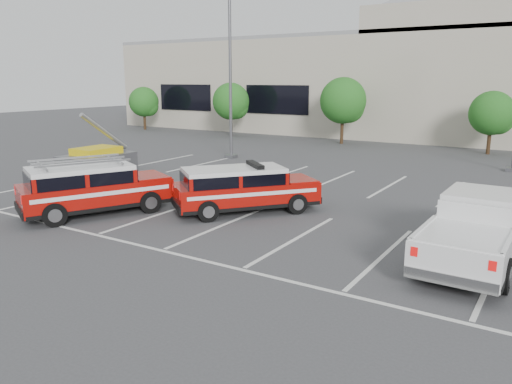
{
  "coord_description": "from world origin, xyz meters",
  "views": [
    {
      "loc": [
        9.3,
        -12.64,
        4.69
      ],
      "look_at": [
        0.75,
        0.93,
        1.05
      ],
      "focal_mm": 35.0,
      "sensor_mm": 36.0,
      "label": 1
    }
  ],
  "objects_px": {
    "tree_mid_right": "(493,115)",
    "light_pole_left": "(230,70)",
    "convention_building": "(448,79)",
    "utility_rig": "(94,163)",
    "ladder_suv": "(93,192)",
    "white_pickup": "(476,234)",
    "tree_left": "(232,103)",
    "tree_mid_left": "(344,102)",
    "tree_far_left": "(145,103)",
    "fire_chief_suv": "(244,192)"
  },
  "relations": [
    {
      "from": "convention_building",
      "to": "white_pickup",
      "type": "distance_m",
      "value": 31.95
    },
    {
      "from": "ladder_suv",
      "to": "utility_rig",
      "type": "bearing_deg",
      "value": 165.49
    },
    {
      "from": "tree_mid_right",
      "to": "fire_chief_suv",
      "type": "xyz_separation_m",
      "value": [
        -5.45,
        -20.17,
        -1.78
      ]
    },
    {
      "from": "tree_mid_right",
      "to": "light_pole_left",
      "type": "distance_m",
      "value": 16.72
    },
    {
      "from": "utility_rig",
      "to": "light_pole_left",
      "type": "bearing_deg",
      "value": 72.53
    },
    {
      "from": "fire_chief_suv",
      "to": "utility_rig",
      "type": "distance_m",
      "value": 10.43
    },
    {
      "from": "light_pole_left",
      "to": "ladder_suv",
      "type": "xyz_separation_m",
      "value": [
        3.3,
        -13.18,
        -4.39
      ]
    },
    {
      "from": "convention_building",
      "to": "tree_far_left",
      "type": "distance_m",
      "value": 27.03
    },
    {
      "from": "tree_left",
      "to": "light_pole_left",
      "type": "bearing_deg",
      "value": -55.48
    },
    {
      "from": "white_pickup",
      "to": "utility_rig",
      "type": "bearing_deg",
      "value": 172.09
    },
    {
      "from": "convention_building",
      "to": "tree_mid_right",
      "type": "relative_size",
      "value": 15.04
    },
    {
      "from": "fire_chief_suv",
      "to": "utility_rig",
      "type": "relative_size",
      "value": 1.37
    },
    {
      "from": "fire_chief_suv",
      "to": "ladder_suv",
      "type": "bearing_deg",
      "value": -105.35
    },
    {
      "from": "fire_chief_suv",
      "to": "white_pickup",
      "type": "height_order",
      "value": "fire_chief_suv"
    },
    {
      "from": "convention_building",
      "to": "utility_rig",
      "type": "height_order",
      "value": "convention_building"
    },
    {
      "from": "utility_rig",
      "to": "tree_mid_right",
      "type": "bearing_deg",
      "value": 49.46
    },
    {
      "from": "tree_mid_left",
      "to": "tree_mid_right",
      "type": "height_order",
      "value": "tree_mid_left"
    },
    {
      "from": "tree_far_left",
      "to": "utility_rig",
      "type": "relative_size",
      "value": 1.08
    },
    {
      "from": "light_pole_left",
      "to": "utility_rig",
      "type": "bearing_deg",
      "value": -107.69
    },
    {
      "from": "ladder_suv",
      "to": "tree_mid_right",
      "type": "bearing_deg",
      "value": 93.05
    },
    {
      "from": "tree_mid_right",
      "to": "utility_rig",
      "type": "distance_m",
      "value": 24.11
    },
    {
      "from": "tree_left",
      "to": "tree_mid_right",
      "type": "xyz_separation_m",
      "value": [
        20.0,
        -0.0,
        -0.27
      ]
    },
    {
      "from": "utility_rig",
      "to": "fire_chief_suv",
      "type": "bearing_deg",
      "value": -10.63
    },
    {
      "from": "tree_far_left",
      "to": "fire_chief_suv",
      "type": "xyz_separation_m",
      "value": [
        24.55,
        -20.17,
        -1.78
      ]
    },
    {
      "from": "white_pickup",
      "to": "ladder_suv",
      "type": "distance_m",
      "value": 12.43
    },
    {
      "from": "convention_building",
      "to": "tree_left",
      "type": "xyz_separation_m",
      "value": [
        -15.09,
        -9.82,
        -1.95
      ]
    },
    {
      "from": "tree_mid_right",
      "to": "ladder_suv",
      "type": "relative_size",
      "value": 0.74
    },
    {
      "from": "convention_building",
      "to": "ladder_suv",
      "type": "distance_m",
      "value": 33.64
    },
    {
      "from": "white_pickup",
      "to": "tree_left",
      "type": "bearing_deg",
      "value": 137.78
    },
    {
      "from": "fire_chief_suv",
      "to": "light_pole_left",
      "type": "bearing_deg",
      "value": 166.57
    },
    {
      "from": "light_pole_left",
      "to": "tree_left",
      "type": "bearing_deg",
      "value": 124.52
    },
    {
      "from": "fire_chief_suv",
      "to": "ladder_suv",
      "type": "xyz_separation_m",
      "value": [
        -4.35,
        -3.06,
        0.07
      ]
    },
    {
      "from": "convention_building",
      "to": "fire_chief_suv",
      "type": "bearing_deg",
      "value": -91.02
    },
    {
      "from": "white_pickup",
      "to": "tree_mid_left",
      "type": "bearing_deg",
      "value": 121.53
    },
    {
      "from": "tree_mid_left",
      "to": "tree_far_left",
      "type": "bearing_deg",
      "value": -180.0
    },
    {
      "from": "convention_building",
      "to": "ladder_suv",
      "type": "bearing_deg",
      "value": -98.41
    },
    {
      "from": "light_pole_left",
      "to": "white_pickup",
      "type": "xyz_separation_m",
      "value": [
        15.53,
        -10.97,
        -4.48
      ]
    },
    {
      "from": "tree_far_left",
      "to": "tree_mid_left",
      "type": "relative_size",
      "value": 0.82
    },
    {
      "from": "tree_mid_left",
      "to": "fire_chief_suv",
      "type": "height_order",
      "value": "tree_mid_left"
    },
    {
      "from": "ladder_suv",
      "to": "white_pickup",
      "type": "bearing_deg",
      "value": 36.18
    },
    {
      "from": "convention_building",
      "to": "light_pole_left",
      "type": "bearing_deg",
      "value": -112.39
    },
    {
      "from": "convention_building",
      "to": "tree_mid_right",
      "type": "bearing_deg",
      "value": -63.43
    },
    {
      "from": "convention_building",
      "to": "tree_left",
      "type": "distance_m",
      "value": 18.11
    },
    {
      "from": "tree_mid_left",
      "to": "fire_chief_suv",
      "type": "distance_m",
      "value": 20.81
    },
    {
      "from": "tree_mid_right",
      "to": "light_pole_left",
      "type": "xyz_separation_m",
      "value": [
        -13.09,
        -10.05,
        2.68
      ]
    },
    {
      "from": "utility_rig",
      "to": "convention_building",
      "type": "bearing_deg",
      "value": 69.18
    },
    {
      "from": "tree_far_left",
      "to": "light_pole_left",
      "type": "height_order",
      "value": "light_pole_left"
    },
    {
      "from": "tree_mid_left",
      "to": "utility_rig",
      "type": "distance_m",
      "value": 19.23
    },
    {
      "from": "white_pickup",
      "to": "light_pole_left",
      "type": "bearing_deg",
      "value": 145.67
    },
    {
      "from": "tree_mid_left",
      "to": "white_pickup",
      "type": "relative_size",
      "value": 0.83
    }
  ]
}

